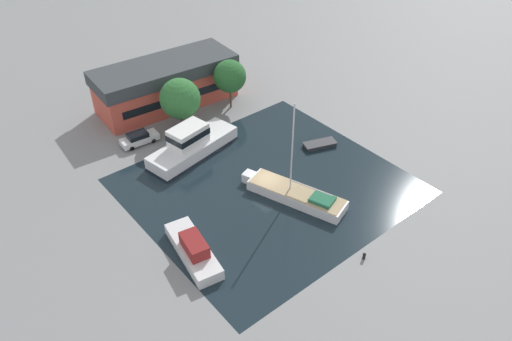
# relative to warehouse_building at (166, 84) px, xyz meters

# --- Properties ---
(ground_plane) EXTENTS (440.00, 440.00, 0.00)m
(ground_plane) POSITION_rel_warehouse_building_xyz_m (-1.15, -22.70, -3.11)
(ground_plane) COLOR gray
(water_canal) EXTENTS (28.19, 26.10, 0.01)m
(water_canal) POSITION_rel_warehouse_building_xyz_m (-1.15, -22.70, -3.11)
(water_canal) COLOR black
(water_canal) RESTS_ON ground
(warehouse_building) EXTENTS (19.78, 8.76, 6.16)m
(warehouse_building) POSITION_rel_warehouse_building_xyz_m (0.00, 0.00, 0.00)
(warehouse_building) COLOR #C64C3D
(warehouse_building) RESTS_ON ground
(quay_tree_near_building) EXTENTS (4.40, 4.40, 6.91)m
(quay_tree_near_building) POSITION_rel_warehouse_building_xyz_m (6.19, -6.33, 1.58)
(quay_tree_near_building) COLOR brown
(quay_tree_near_building) RESTS_ON ground
(quay_tree_by_water) EXTENTS (5.14, 5.14, 7.06)m
(quay_tree_by_water) POSITION_rel_warehouse_building_xyz_m (-2.01, -6.90, 1.37)
(quay_tree_by_water) COLOR brown
(quay_tree_by_water) RESTS_ON ground
(parked_car) EXTENTS (4.81, 2.18, 1.57)m
(parked_car) POSITION_rel_warehouse_building_xyz_m (-7.98, -6.28, -2.32)
(parked_car) COLOR silver
(parked_car) RESTS_ON ground
(sailboat_moored) EXTENTS (6.23, 12.07, 11.58)m
(sailboat_moored) POSITION_rel_warehouse_building_xyz_m (-0.25, -26.27, -2.45)
(sailboat_moored) COLOR white
(sailboat_moored) RESTS_ON water_canal
(motor_cruiser) EXTENTS (12.43, 5.98, 4.00)m
(motor_cruiser) POSITION_rel_warehouse_building_xyz_m (-4.18, -12.31, -1.67)
(motor_cruiser) COLOR white
(motor_cruiser) RESTS_ON water_canal
(small_dinghy) EXTENTS (4.37, 2.93, 0.54)m
(small_dinghy) POSITION_rel_warehouse_building_xyz_m (8.90, -20.93, -2.83)
(small_dinghy) COLOR #23282D
(small_dinghy) RESTS_ON water_canal
(cabin_boat) EXTENTS (3.91, 8.49, 2.46)m
(cabin_boat) POSITION_rel_warehouse_building_xyz_m (-13.29, -26.28, -2.23)
(cabin_boat) COLOR silver
(cabin_boat) RESTS_ON water_canal
(mooring_bollard) EXTENTS (0.32, 0.32, 0.72)m
(mooring_bollard) POSITION_rel_warehouse_building_xyz_m (-1.15, -36.70, -2.73)
(mooring_bollard) COLOR black
(mooring_bollard) RESTS_ON ground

